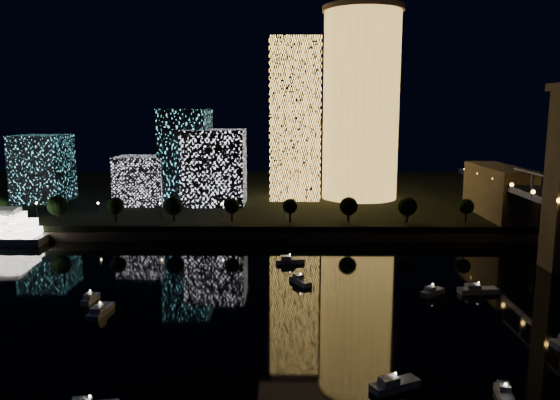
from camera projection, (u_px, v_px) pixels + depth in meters
The scene contains 9 objects.
ground at pixel (347, 346), 100.96m from camera, with size 520.00×520.00×0.00m, color black.
far_bank at pixel (310, 196), 258.33m from camera, with size 420.00×160.00×5.00m, color black.
seawall at pixel (320, 236), 181.58m from camera, with size 420.00×6.00×3.00m, color #6B5E4C.
tower_cylindrical at pixel (361, 104), 231.47m from camera, with size 34.00×34.00×80.04m.
tower_rectangular at pixel (295, 120), 232.54m from camera, with size 21.17×21.17×67.35m, color #FFBE51.
midrise_blocks at pixel (156, 165), 224.10m from camera, with size 94.82×28.52×38.20m.
motorboats at pixel (318, 323), 109.43m from camera, with size 103.97×89.24×2.78m.
esplanade_trees at pixel (216, 206), 186.44m from camera, with size 165.70×6.89×8.95m.
street_lamps at pixel (222, 207), 192.58m from camera, with size 132.70×0.70×5.65m.
Camera 1 is at (-11.20, -95.25, 43.33)m, focal length 35.00 mm.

